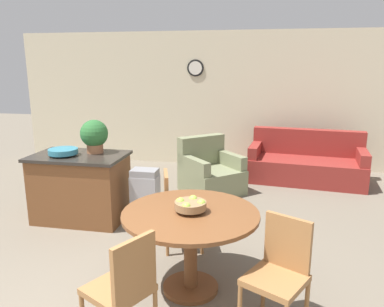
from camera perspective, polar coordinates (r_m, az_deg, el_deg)
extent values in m
cube|color=beige|center=(7.72, 2.24, 8.21)|extent=(8.00, 0.06, 2.70)
cylinder|color=black|center=(7.68, 0.53, 12.90)|extent=(0.33, 0.02, 0.33)
cylinder|color=white|center=(7.67, 0.51, 12.90)|extent=(0.27, 0.01, 0.27)
cylinder|color=brown|center=(3.73, -0.22, -19.68)|extent=(0.52, 0.52, 0.04)
cylinder|color=brown|center=(3.54, -0.22, -14.66)|extent=(0.12, 0.12, 0.70)
cylinder|color=brown|center=(3.38, -0.23, -9.17)|extent=(1.23, 1.23, 0.03)
cylinder|color=#9E6B3D|center=(3.35, -10.56, -20.37)|extent=(0.04, 0.04, 0.41)
cube|color=#9E6B3D|center=(3.00, -11.19, -19.62)|extent=(0.57, 0.57, 0.05)
cube|color=#9E6B3D|center=(2.75, -8.78, -16.89)|extent=(0.22, 0.36, 0.44)
cylinder|color=#9E6B3D|center=(3.33, 17.08, -21.04)|extent=(0.04, 0.04, 0.41)
cylinder|color=#9E6B3D|center=(3.46, 10.86, -19.23)|extent=(0.04, 0.04, 0.41)
cube|color=#9E6B3D|center=(3.12, 12.53, -18.32)|extent=(0.57, 0.57, 0.05)
cube|color=#9E6B3D|center=(3.16, 14.37, -12.98)|extent=(0.36, 0.22, 0.44)
cylinder|color=#9E6B3D|center=(4.57, 0.94, -10.49)|extent=(0.04, 0.04, 0.41)
cylinder|color=#9E6B3D|center=(4.22, 1.56, -12.59)|extent=(0.04, 0.04, 0.41)
cylinder|color=#9E6B3D|center=(4.54, -3.96, -10.66)|extent=(0.04, 0.04, 0.41)
cylinder|color=#9E6B3D|center=(4.20, -3.78, -12.80)|extent=(0.04, 0.04, 0.41)
cube|color=#9E6B3D|center=(4.29, -1.33, -8.85)|extent=(0.52, 0.52, 0.05)
cube|color=#9E6B3D|center=(4.19, -3.95, -5.84)|extent=(0.15, 0.38, 0.44)
cylinder|color=olive|center=(3.37, -0.23, -8.66)|extent=(0.11, 0.11, 0.03)
cylinder|color=olive|center=(3.35, -0.23, -7.89)|extent=(0.28, 0.28, 0.07)
sphere|color=#99C142|center=(3.33, 1.45, -7.65)|extent=(0.08, 0.08, 0.08)
sphere|color=#99C142|center=(3.43, 0.17, -7.01)|extent=(0.08, 0.08, 0.08)
sphere|color=#99C142|center=(3.37, -1.81, -7.38)|extent=(0.08, 0.08, 0.08)
sphere|color=#99C142|center=(3.26, -0.87, -8.15)|extent=(0.08, 0.08, 0.08)
cube|color=brown|center=(5.26, -16.57, -5.16)|extent=(1.16, 0.72, 0.86)
cube|color=#2D2823|center=(5.13, -16.90, -0.40)|extent=(1.22, 0.78, 0.04)
cylinder|color=teal|center=(5.14, -19.00, -0.17)|extent=(0.13, 0.13, 0.02)
cylinder|color=teal|center=(5.13, -19.04, 0.32)|extent=(0.37, 0.37, 0.07)
cylinder|color=#A36642|center=(5.18, -14.55, 0.80)|extent=(0.21, 0.21, 0.12)
sphere|color=#2D6B33|center=(5.14, -14.69, 2.97)|extent=(0.37, 0.37, 0.37)
cube|color=#9E9EA3|center=(5.00, -7.12, -6.95)|extent=(0.35, 0.25, 0.65)
cube|color=gray|center=(4.88, -7.24, -2.92)|extent=(0.34, 0.24, 0.09)
cube|color=maroon|center=(7.00, 16.92, -2.43)|extent=(2.07, 1.14, 0.42)
cube|color=maroon|center=(7.25, 17.20, 1.72)|extent=(1.99, 0.42, 0.47)
cube|color=maroon|center=(7.03, 9.57, -1.06)|extent=(0.25, 0.86, 0.63)
cube|color=maroon|center=(7.03, 24.38, -2.09)|extent=(0.25, 0.86, 0.63)
cube|color=#7A7F5B|center=(6.15, 3.05, -4.12)|extent=(1.19, 1.19, 0.40)
cube|color=#7A7F5B|center=(6.30, 1.41, 0.53)|extent=(0.74, 0.69, 0.49)
cube|color=#7A7F5B|center=(5.94, 0.27, -3.63)|extent=(0.62, 0.67, 0.62)
cube|color=#7A7F5B|center=(6.31, 5.68, -2.66)|extent=(0.62, 0.67, 0.62)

